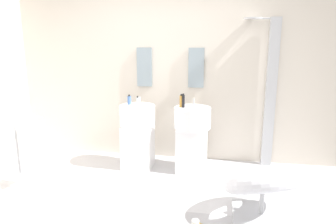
{
  "coord_description": "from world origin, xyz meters",
  "views": [
    {
      "loc": [
        0.75,
        -2.92,
        1.77
      ],
      "look_at": [
        0.15,
        0.55,
        0.95
      ],
      "focal_mm": 33.73,
      "sensor_mm": 36.0,
      "label": 1
    }
  ],
  "objects": [
    {
      "name": "soap_bottle_clear",
      "position": [
        -0.33,
        0.98,
        0.96
      ],
      "size": [
        0.04,
        0.04,
        0.16
      ],
      "color": "silver",
      "rests_on": "pedestal_sink_left"
    },
    {
      "name": "shower_column",
      "position": [
        1.4,
        1.53,
        1.08
      ],
      "size": [
        0.49,
        0.24,
        2.05
      ],
      "color": "#B7BABF",
      "rests_on": "ground_plane"
    },
    {
      "name": "towel_rack",
      "position": [
        -1.44,
        0.24,
        0.63
      ],
      "size": [
        0.37,
        0.22,
        0.95
      ],
      "color": "#B7BABF",
      "rests_on": "ground_plane"
    },
    {
      "name": "pedestal_sink_left",
      "position": [
        -0.38,
        1.13,
        0.48
      ],
      "size": [
        0.49,
        0.49,
        0.99
      ],
      "color": "white",
      "rests_on": "ground_plane"
    },
    {
      "name": "soap_bottle_black",
      "position": [
        0.26,
        1.12,
        0.97
      ],
      "size": [
        0.04,
        0.04,
        0.18
      ],
      "color": "black",
      "rests_on": "pedestal_sink_right"
    },
    {
      "name": "pedestal_sink_right",
      "position": [
        0.38,
        1.13,
        0.48
      ],
      "size": [
        0.49,
        0.49,
        0.99
      ],
      "color": "white",
      "rests_on": "ground_plane"
    },
    {
      "name": "vanity_mirror_left",
      "position": [
        -0.38,
        1.58,
        1.37
      ],
      "size": [
        0.22,
        0.03,
        0.56
      ],
      "primitive_type": "cube",
      "color": "#8C9EA8"
    },
    {
      "name": "soap_bottle_blue",
      "position": [
        -0.5,
        1.19,
        0.95
      ],
      "size": [
        0.05,
        0.05,
        0.14
      ],
      "color": "#4C72B7",
      "rests_on": "pedestal_sink_left"
    },
    {
      "name": "rear_partition",
      "position": [
        0.0,
        1.65,
        1.3
      ],
      "size": [
        4.8,
        0.1,
        2.6
      ],
      "primitive_type": "cube",
      "color": "beige",
      "rests_on": "ground_plane"
    },
    {
      "name": "vanity_mirror_right",
      "position": [
        0.38,
        1.58,
        1.37
      ],
      "size": [
        0.22,
        0.03,
        0.56
      ],
      "primitive_type": "cube",
      "color": "#8C9EA8"
    },
    {
      "name": "lounge_chair",
      "position": [
        1.19,
        0.06,
        0.35
      ],
      "size": [
        1.04,
        1.04,
        0.65
      ],
      "color": "#B7BABF",
      "rests_on": "ground_plane"
    },
    {
      "name": "ground_plane",
      "position": [
        0.0,
        0.0,
        -0.02
      ],
      "size": [
        4.8,
        3.6,
        0.04
      ],
      "primitive_type": "cube",
      "color": "silver"
    },
    {
      "name": "soap_bottle_amber",
      "position": [
        0.23,
        1.15,
        0.97
      ],
      "size": [
        0.05,
        0.05,
        0.17
      ],
      "color": "#C68C38",
      "rests_on": "pedestal_sink_right"
    },
    {
      "name": "coffee_mug",
      "position": [
        0.55,
        -0.25,
        0.05
      ],
      "size": [
        0.07,
        0.07,
        0.09
      ],
      "primitive_type": "cylinder",
      "color": "white",
      "rests_on": "area_rug"
    }
  ]
}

